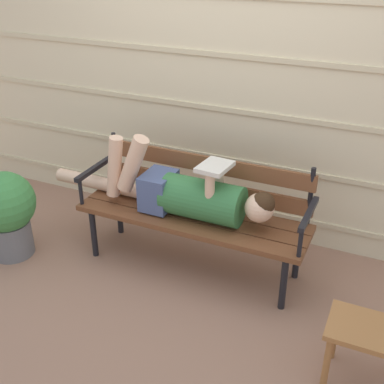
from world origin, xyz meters
name	(u,v)px	position (x,y,z in m)	size (l,w,h in m)	color
ground_plane	(184,276)	(0.00, 0.00, 0.00)	(12.00, 12.00, 0.00)	#936B56
house_siding	(230,82)	(0.00, 0.80, 1.18)	(5.48, 0.08, 2.36)	beige
park_bench	(196,205)	(0.00, 0.21, 0.46)	(1.61, 0.47, 0.83)	brown
reclining_person	(185,193)	(-0.05, 0.14, 0.58)	(1.72, 0.28, 0.55)	#33703D
footstool	(365,339)	(1.24, -0.44, 0.30)	(0.39, 0.30, 0.38)	#9E6638
potted_plant	(6,210)	(-1.29, -0.27, 0.37)	(0.44, 0.44, 0.66)	slate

